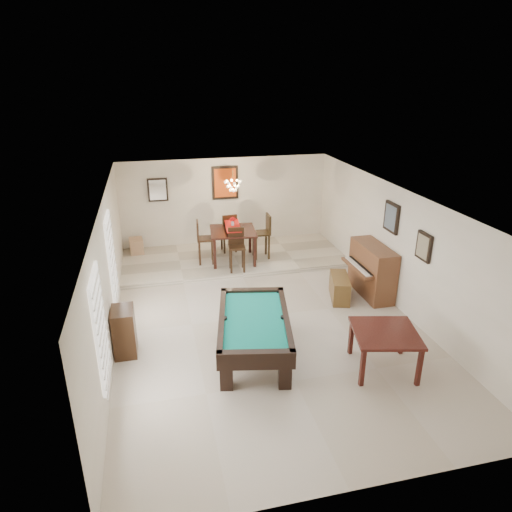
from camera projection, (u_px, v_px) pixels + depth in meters
name	position (u px, v px, depth m)	size (l,w,h in m)	color
ground_plane	(262.00, 317.00, 9.71)	(6.00, 9.00, 0.02)	beige
wall_back	(225.00, 203.00, 13.29)	(6.00, 0.04, 2.60)	silver
wall_front	(359.00, 407.00, 5.16)	(6.00, 0.04, 2.60)	silver
wall_left	(109.00, 274.00, 8.59)	(0.04, 9.00, 2.60)	silver
wall_right	(397.00, 248.00, 9.86)	(0.04, 9.00, 2.60)	silver
ceiling	(263.00, 197.00, 8.74)	(6.00, 9.00, 0.04)	white
dining_step	(234.00, 258.00, 12.62)	(6.00, 2.50, 0.12)	beige
window_left_front	(100.00, 328.00, 6.57)	(0.06, 1.00, 1.70)	white
window_left_rear	(111.00, 257.00, 9.10)	(0.06, 1.00, 1.70)	white
pool_table	(254.00, 337.00, 8.23)	(1.24, 2.29, 0.76)	black
square_table	(383.00, 350.00, 7.87)	(1.07, 1.07, 0.74)	#34110D
upright_piano	(366.00, 271.00, 10.46)	(0.80, 1.44, 1.20)	brown
piano_bench	(340.00, 288.00, 10.39)	(0.37, 0.96, 0.53)	brown
apothecary_chest	(124.00, 331.00, 8.29)	(0.40, 0.59, 0.89)	black
dining_table	(233.00, 243.00, 12.13)	(1.18, 1.18, 0.98)	black
flower_vase	(233.00, 221.00, 11.90)	(0.14, 0.14, 0.24)	red
dining_chair_south	(237.00, 250.00, 11.47)	(0.41, 0.41, 1.09)	black
dining_chair_north	(228.00, 232.00, 12.76)	(0.41, 0.41, 1.11)	black
dining_chair_west	(206.00, 242.00, 11.95)	(0.43, 0.43, 1.15)	black
dining_chair_east	(261.00, 236.00, 12.29)	(0.45, 0.45, 1.20)	black
corner_bench	(136.00, 246.00, 12.74)	(0.36, 0.45, 0.41)	tan
chandelier	(233.00, 182.00, 11.78)	(0.44, 0.44, 0.60)	#FFE5B2
back_painting	(225.00, 183.00, 13.03)	(0.75, 0.06, 0.95)	#D84C14
back_mirror	(158.00, 190.00, 12.66)	(0.55, 0.06, 0.65)	white
right_picture_upper	(392.00, 217.00, 9.90)	(0.06, 0.55, 0.65)	slate
right_picture_lower	(424.00, 247.00, 8.80)	(0.06, 0.45, 0.55)	gray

